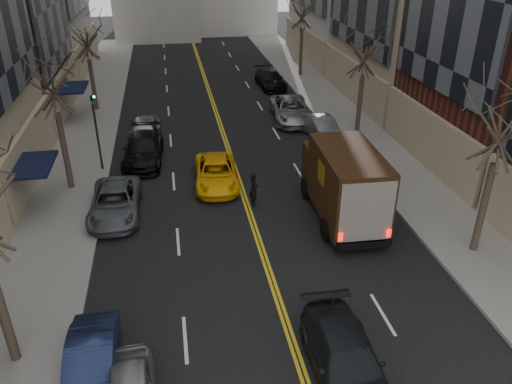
# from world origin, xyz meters

# --- Properties ---
(sidewalk_left) EXTENTS (4.00, 66.00, 0.15)m
(sidewalk_left) POSITION_xyz_m (-9.00, 27.00, 0.07)
(sidewalk_left) COLOR slate
(sidewalk_left) RESTS_ON ground
(sidewalk_right) EXTENTS (4.00, 66.00, 0.15)m
(sidewalk_right) POSITION_xyz_m (9.00, 27.00, 0.07)
(sidewalk_right) COLOR slate
(sidewalk_right) RESTS_ON ground
(tree_lf_mid) EXTENTS (3.20, 3.20, 8.91)m
(tree_lf_mid) POSITION_xyz_m (-8.80, 20.00, 6.60)
(tree_lf_mid) COLOR #382D23
(tree_lf_mid) RESTS_ON sidewalk_left
(tree_lf_far) EXTENTS (3.20, 3.20, 8.12)m
(tree_lf_far) POSITION_xyz_m (-8.80, 33.00, 6.02)
(tree_lf_far) COLOR #382D23
(tree_lf_far) RESTS_ON sidewalk_left
(tree_rt_near) EXTENTS (3.20, 3.20, 8.71)m
(tree_rt_near) POSITION_xyz_m (8.80, 11.00, 6.45)
(tree_rt_near) COLOR #382D23
(tree_rt_near) RESTS_ON sidewalk_right
(tree_rt_mid) EXTENTS (3.20, 3.20, 8.32)m
(tree_rt_mid) POSITION_xyz_m (8.80, 25.00, 6.17)
(tree_rt_mid) COLOR #382D23
(tree_rt_mid) RESTS_ON sidewalk_right
(traffic_signal) EXTENTS (0.29, 0.26, 4.70)m
(traffic_signal) POSITION_xyz_m (-7.39, 22.00, 2.82)
(traffic_signal) COLOR black
(traffic_signal) RESTS_ON sidewalk_left
(ups_truck) EXTENTS (2.89, 6.66, 3.60)m
(ups_truck) POSITION_xyz_m (4.20, 14.72, 1.81)
(ups_truck) COLOR black
(ups_truck) RESTS_ON ground
(observer_sedan) EXTENTS (2.10, 4.98, 1.43)m
(observer_sedan) POSITION_xyz_m (1.20, 5.53, 0.72)
(observer_sedan) COLOR black
(observer_sedan) RESTS_ON ground
(taxi) EXTENTS (2.46, 4.89, 1.33)m
(taxi) POSITION_xyz_m (-1.24, 19.22, 0.66)
(taxi) COLOR #FFB80A
(taxi) RESTS_ON ground
(pedestrian) EXTENTS (0.47, 0.68, 1.78)m
(pedestrian) POSITION_xyz_m (0.34, 16.68, 0.89)
(pedestrian) COLOR black
(pedestrian) RESTS_ON ground
(parked_lf_b) EXTENTS (1.43, 4.07, 1.34)m
(parked_lf_b) POSITION_xyz_m (-6.30, 6.78, 0.67)
(parked_lf_b) COLOR #131C3B
(parked_lf_b) RESTS_ON ground
(parked_lf_c) EXTENTS (2.34, 4.94, 1.36)m
(parked_lf_c) POSITION_xyz_m (-6.30, 16.85, 0.68)
(parked_lf_c) COLOR #52565A
(parked_lf_c) RESTS_ON ground
(parked_lf_d) EXTENTS (2.49, 5.42, 1.54)m
(parked_lf_d) POSITION_xyz_m (-5.10, 23.00, 0.77)
(parked_lf_d) COLOR black
(parked_lf_d) RESTS_ON ground
(parked_lf_e) EXTENTS (2.25, 4.80, 1.59)m
(parked_lf_e) POSITION_xyz_m (-5.10, 25.71, 0.79)
(parked_lf_e) COLOR #9FA0A6
(parked_lf_e) RESTS_ON ground
(parked_rt_a) EXTENTS (1.97, 4.42, 1.41)m
(parked_rt_a) POSITION_xyz_m (6.26, 24.57, 0.71)
(parked_rt_a) COLOR #53555C
(parked_rt_a) RESTS_ON ground
(parked_rt_b) EXTENTS (3.07, 5.81, 1.56)m
(parked_rt_b) POSITION_xyz_m (5.10, 28.39, 0.78)
(parked_rt_b) COLOR #95989C
(parked_rt_b) RESTS_ON ground
(parked_rt_c) EXTENTS (2.27, 4.99, 1.42)m
(parked_rt_c) POSITION_xyz_m (5.33, 36.88, 0.71)
(parked_rt_c) COLOR black
(parked_rt_c) RESTS_ON ground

